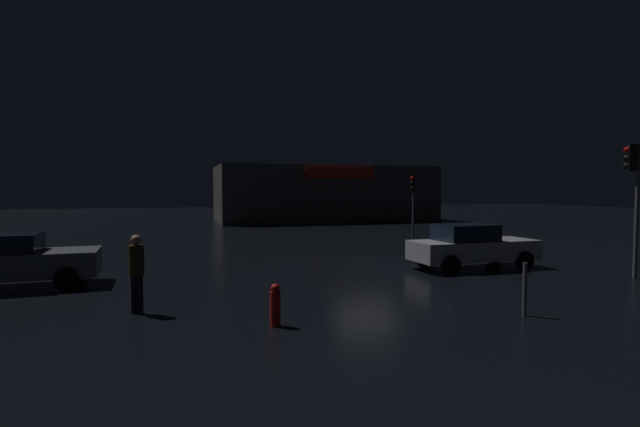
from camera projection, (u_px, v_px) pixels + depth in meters
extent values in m
plane|color=black|center=(367.00, 261.00, 18.59)|extent=(120.00, 120.00, 0.00)
cube|color=#4C4742|center=(323.00, 194.00, 43.37)|extent=(19.01, 9.15, 4.86)
cube|color=red|center=(340.00, 173.00, 38.76)|extent=(5.91, 0.24, 0.82)
cylinder|color=#595B60|center=(413.00, 207.00, 26.74)|extent=(0.12, 0.12, 3.65)
cube|color=black|center=(413.00, 183.00, 26.52)|extent=(0.41, 0.40, 0.92)
sphere|color=red|center=(412.00, 178.00, 26.36)|extent=(0.20, 0.20, 0.20)
sphere|color=black|center=(412.00, 183.00, 26.38)|extent=(0.20, 0.20, 0.20)
sphere|color=black|center=(412.00, 188.00, 26.39)|extent=(0.20, 0.20, 0.20)
cylinder|color=#595B60|center=(637.00, 212.00, 15.01)|extent=(0.13, 0.13, 4.25)
cube|color=black|center=(633.00, 158.00, 14.98)|extent=(0.40, 0.41, 0.85)
sphere|color=red|center=(627.00, 150.00, 15.03)|extent=(0.20, 0.20, 0.20)
sphere|color=black|center=(627.00, 158.00, 15.05)|extent=(0.20, 0.20, 0.20)
sphere|color=black|center=(627.00, 166.00, 15.06)|extent=(0.20, 0.20, 0.20)
cube|color=#B7B7BF|center=(474.00, 250.00, 16.94)|extent=(4.62, 1.81, 0.69)
cube|color=black|center=(465.00, 232.00, 16.79)|extent=(2.01, 1.56, 0.58)
cylinder|color=black|center=(493.00, 254.00, 18.23)|extent=(0.66, 0.24, 0.65)
cylinder|color=black|center=(524.00, 261.00, 16.64)|extent=(0.66, 0.24, 0.65)
cylinder|color=black|center=(424.00, 258.00, 17.27)|extent=(0.66, 0.24, 0.65)
cylinder|color=black|center=(451.00, 265.00, 15.69)|extent=(0.66, 0.24, 0.65)
cube|color=slate|center=(14.00, 264.00, 13.51)|extent=(4.55, 2.03, 0.72)
cube|color=black|center=(0.00, 243.00, 13.37)|extent=(2.07, 1.73, 0.52)
cylinder|color=black|center=(76.00, 269.00, 14.88)|extent=(0.66, 0.25, 0.65)
cylinder|color=black|center=(67.00, 279.00, 13.18)|extent=(0.66, 0.25, 0.65)
cylinder|color=black|center=(140.00, 295.00, 10.74)|extent=(0.14, 0.14, 0.87)
cylinder|color=black|center=(134.00, 294.00, 10.77)|extent=(0.14, 0.14, 0.87)
cylinder|color=#3F2D19|center=(136.00, 260.00, 10.72)|extent=(0.47, 0.47, 0.69)
sphere|color=tan|center=(136.00, 240.00, 10.69)|extent=(0.24, 0.24, 0.24)
cylinder|color=red|center=(275.00, 309.00, 9.77)|extent=(0.22, 0.22, 0.72)
sphere|color=red|center=(275.00, 288.00, 9.75)|extent=(0.20, 0.20, 0.20)
cylinder|color=#595B60|center=(525.00, 289.00, 10.55)|extent=(0.09, 0.09, 1.20)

